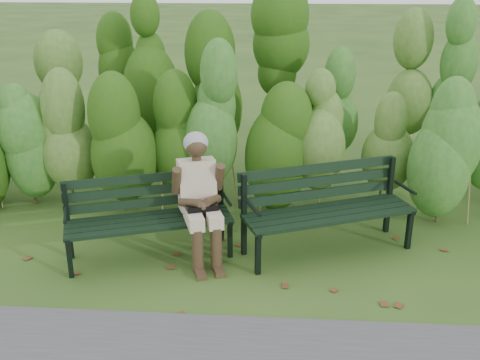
{
  "coord_description": "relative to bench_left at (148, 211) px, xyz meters",
  "views": [
    {
      "loc": [
        0.38,
        -4.95,
        2.8
      ],
      "look_at": [
        0.0,
        0.35,
        0.75
      ],
      "focal_mm": 42.0,
      "sensor_mm": 36.0,
      "label": 1
    }
  ],
  "objects": [
    {
      "name": "ground",
      "position": [
        0.91,
        -0.12,
        -0.48
      ],
      "size": [
        80.0,
        80.0,
        0.0
      ],
      "primitive_type": "plane",
      "color": "#2C4C1A"
    },
    {
      "name": "hedge_band",
      "position": [
        0.91,
        1.75,
        0.78
      ],
      "size": [
        11.04,
        1.67,
        2.42
      ],
      "color": "#47381E",
      "rests_on": "ground"
    },
    {
      "name": "bench_right",
      "position": [
        1.79,
        0.27,
        0.04
      ],
      "size": [
        1.84,
        1.19,
        0.88
      ],
      "color": "black",
      "rests_on": "ground"
    },
    {
      "name": "leaf_litter",
      "position": [
        1.62,
        -0.23,
        -0.48
      ],
      "size": [
        5.68,
        2.11,
        0.01
      ],
      "color": "brown",
      "rests_on": "ground"
    },
    {
      "name": "seated_woman",
      "position": [
        0.53,
        0.0,
        0.23
      ],
      "size": [
        0.59,
        0.83,
        1.28
      ],
      "color": "beige",
      "rests_on": "ground"
    },
    {
      "name": "bench_left",
      "position": [
        0.0,
        0.0,
        0.0
      ],
      "size": [
        1.72,
        1.03,
        0.82
      ],
      "color": "black",
      "rests_on": "ground"
    }
  ]
}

